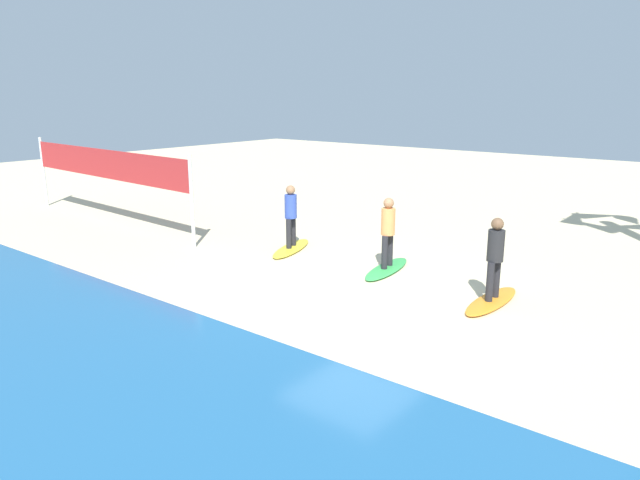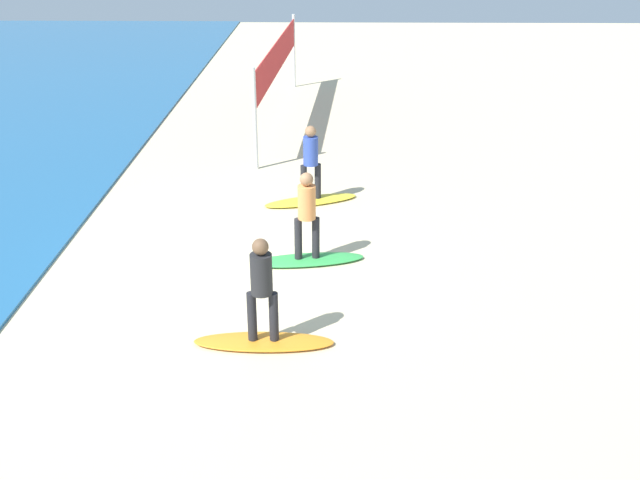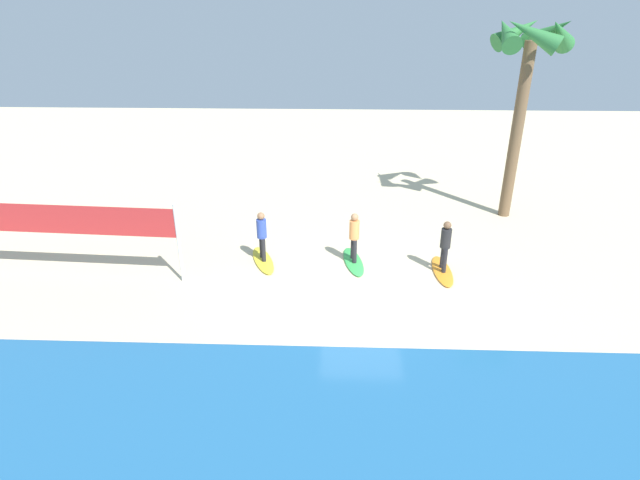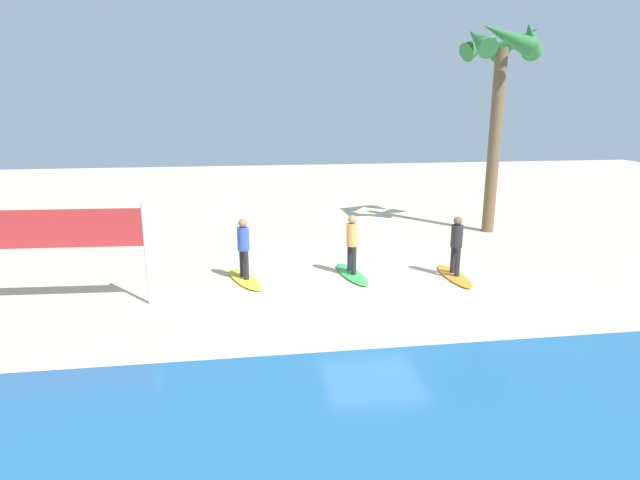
% 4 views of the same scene
% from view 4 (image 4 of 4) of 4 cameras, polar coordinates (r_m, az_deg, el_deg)
% --- Properties ---
extents(ground_plane, '(60.00, 60.00, 0.00)m').
position_cam_4_polar(ground_plane, '(13.28, 5.98, -6.06)').
color(ground_plane, beige).
extents(surfboard_orange, '(0.56, 2.10, 0.09)m').
position_cam_4_polar(surfboard_orange, '(15.04, 14.41, -3.79)').
color(surfboard_orange, orange).
rests_on(surfboard_orange, ground).
extents(surfer_orange, '(0.32, 0.46, 1.64)m').
position_cam_4_polar(surfer_orange, '(14.77, 14.65, -0.13)').
color(surfer_orange, '#232328').
rests_on(surfer_orange, surfboard_orange).
extents(surfboard_green, '(0.89, 2.16, 0.09)m').
position_cam_4_polar(surfboard_green, '(14.74, 3.46, -3.72)').
color(surfboard_green, green).
rests_on(surfboard_green, ground).
extents(surfer_green, '(0.32, 0.46, 1.64)m').
position_cam_4_polar(surfer_green, '(14.46, 3.52, 0.02)').
color(surfer_green, '#232328').
rests_on(surfer_green, surfboard_green).
extents(surfboard_yellow, '(1.23, 2.17, 0.09)m').
position_cam_4_polar(surfboard_yellow, '(14.44, -8.20, -4.24)').
color(surfboard_yellow, yellow).
rests_on(surfboard_yellow, ground).
extents(surfer_yellow, '(0.32, 0.44, 1.64)m').
position_cam_4_polar(surfer_yellow, '(14.16, -8.35, -0.43)').
color(surfer_yellow, '#232328').
rests_on(surfer_yellow, surfboard_yellow).
extents(palm_tree, '(2.88, 3.03, 7.55)m').
position_cam_4_polar(palm_tree, '(20.40, 19.11, 17.68)').
color(palm_tree, brown).
rests_on(palm_tree, ground).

